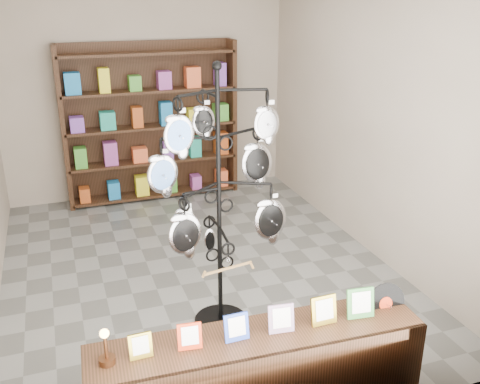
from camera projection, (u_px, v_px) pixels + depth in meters
name	position (u px, v px, depth m)	size (l,w,h in m)	color
ground	(197.00, 267.00, 5.85)	(5.00, 5.00, 0.00)	slate
room_envelope	(191.00, 99.00, 5.19)	(5.00, 5.00, 5.00)	#B3A390
display_tree	(219.00, 183.00, 4.41)	(1.20, 1.06, 2.34)	black
front_shelf	(258.00, 369.00, 3.83)	(2.41, 0.60, 0.85)	black
back_shelving	(151.00, 127.00, 7.50)	(2.42, 0.36, 2.20)	black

